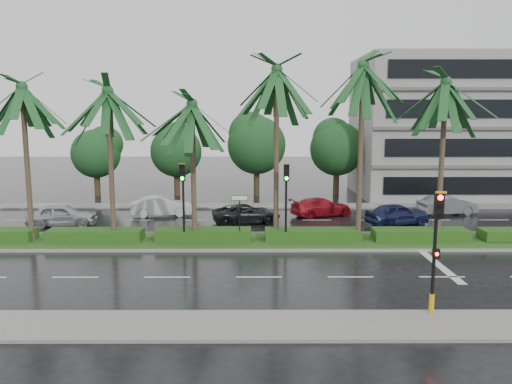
{
  "coord_description": "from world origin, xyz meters",
  "views": [
    {
      "loc": [
        -0.2,
        -25.91,
        6.97
      ],
      "look_at": [
        -0.11,
        1.5,
        2.76
      ],
      "focal_mm": 35.0,
      "sensor_mm": 36.0,
      "label": 1
    }
  ],
  "objects_px": {
    "signal_median_left": "(183,191)",
    "car_red": "(321,207)",
    "signal_near": "(436,248)",
    "car_silver": "(62,215)",
    "car_darkgrey": "(246,214)",
    "car_white": "(162,206)",
    "car_blue": "(397,214)",
    "car_grey": "(447,205)",
    "street_sign": "(239,207)"
  },
  "relations": [
    {
      "from": "signal_median_left",
      "to": "car_silver",
      "type": "relative_size",
      "value": 1.03
    },
    {
      "from": "signal_median_left",
      "to": "car_red",
      "type": "height_order",
      "value": "signal_median_left"
    },
    {
      "from": "car_silver",
      "to": "car_red",
      "type": "height_order",
      "value": "car_silver"
    },
    {
      "from": "car_blue",
      "to": "car_grey",
      "type": "relative_size",
      "value": 1.0
    },
    {
      "from": "signal_median_left",
      "to": "signal_near",
      "type": "bearing_deg",
      "value": -44.09
    },
    {
      "from": "car_white",
      "to": "car_grey",
      "type": "distance_m",
      "value": 20.18
    },
    {
      "from": "car_blue",
      "to": "signal_median_left",
      "type": "bearing_deg",
      "value": 94.11
    },
    {
      "from": "car_white",
      "to": "car_darkgrey",
      "type": "xyz_separation_m",
      "value": [
        5.96,
        -2.36,
        -0.08
      ]
    },
    {
      "from": "street_sign",
      "to": "car_white",
      "type": "xyz_separation_m",
      "value": [
        -5.67,
        7.98,
        -1.43
      ]
    },
    {
      "from": "car_silver",
      "to": "car_red",
      "type": "xyz_separation_m",
      "value": [
        16.93,
        3.21,
        -0.08
      ]
    },
    {
      "from": "car_red",
      "to": "car_grey",
      "type": "height_order",
      "value": "car_grey"
    },
    {
      "from": "signal_near",
      "to": "car_grey",
      "type": "relative_size",
      "value": 1.05
    },
    {
      "from": "car_red",
      "to": "car_grey",
      "type": "bearing_deg",
      "value": -108.34
    },
    {
      "from": "signal_median_left",
      "to": "street_sign",
      "type": "xyz_separation_m",
      "value": [
        3.0,
        0.18,
        -0.87
      ]
    },
    {
      "from": "car_darkgrey",
      "to": "street_sign",
      "type": "bearing_deg",
      "value": 163.58
    },
    {
      "from": "signal_median_left",
      "to": "car_darkgrey",
      "type": "distance_m",
      "value": 7.08
    },
    {
      "from": "car_red",
      "to": "car_blue",
      "type": "distance_m",
      "value": 5.35
    },
    {
      "from": "street_sign",
      "to": "car_silver",
      "type": "xyz_separation_m",
      "value": [
        -11.43,
        4.74,
        -1.4
      ]
    },
    {
      "from": "signal_near",
      "to": "car_blue",
      "type": "height_order",
      "value": "signal_near"
    },
    {
      "from": "signal_near",
      "to": "signal_median_left",
      "type": "distance_m",
      "value": 13.93
    },
    {
      "from": "car_white",
      "to": "car_blue",
      "type": "distance_m",
      "value": 15.94
    },
    {
      "from": "signal_near",
      "to": "car_silver",
      "type": "distance_m",
      "value": 23.58
    },
    {
      "from": "car_darkgrey",
      "to": "car_blue",
      "type": "bearing_deg",
      "value": -106.85
    },
    {
      "from": "car_red",
      "to": "car_blue",
      "type": "xyz_separation_m",
      "value": [
        4.5,
        -2.9,
        0.06
      ]
    },
    {
      "from": "car_darkgrey",
      "to": "car_grey",
      "type": "bearing_deg",
      "value": -92.59
    },
    {
      "from": "signal_median_left",
      "to": "car_white",
      "type": "relative_size",
      "value": 1.03
    },
    {
      "from": "car_darkgrey",
      "to": "car_grey",
      "type": "xyz_separation_m",
      "value": [
        14.21,
        2.74,
        0.06
      ]
    },
    {
      "from": "car_grey",
      "to": "car_darkgrey",
      "type": "bearing_deg",
      "value": 89.59
    },
    {
      "from": "signal_near",
      "to": "car_silver",
      "type": "bearing_deg",
      "value": 141.6
    },
    {
      "from": "street_sign",
      "to": "car_darkgrey",
      "type": "distance_m",
      "value": 5.82
    },
    {
      "from": "car_silver",
      "to": "car_blue",
      "type": "relative_size",
      "value": 1.03
    },
    {
      "from": "signal_median_left",
      "to": "car_blue",
      "type": "distance_m",
      "value": 14.2
    },
    {
      "from": "car_darkgrey",
      "to": "car_red",
      "type": "relative_size",
      "value": 1.01
    },
    {
      "from": "signal_near",
      "to": "car_darkgrey",
      "type": "relative_size",
      "value": 0.98
    },
    {
      "from": "car_darkgrey",
      "to": "car_silver",
      "type": "bearing_deg",
      "value": 80.78
    },
    {
      "from": "street_sign",
      "to": "signal_near",
      "type": "bearing_deg",
      "value": -54.66
    },
    {
      "from": "signal_median_left",
      "to": "car_grey",
      "type": "bearing_deg",
      "value": 26.02
    },
    {
      "from": "street_sign",
      "to": "car_darkgrey",
      "type": "bearing_deg",
      "value": 87.09
    },
    {
      "from": "car_white",
      "to": "car_blue",
      "type": "xyz_separation_m",
      "value": [
        15.67,
        -2.93,
        0.0
      ]
    },
    {
      "from": "car_white",
      "to": "car_grey",
      "type": "bearing_deg",
      "value": -98.14
    },
    {
      "from": "street_sign",
      "to": "car_darkgrey",
      "type": "xyz_separation_m",
      "value": [
        0.29,
        5.62,
        -1.51
      ]
    },
    {
      "from": "signal_near",
      "to": "car_white",
      "type": "xyz_separation_m",
      "value": [
        -12.67,
        17.85,
        -1.8
      ]
    },
    {
      "from": "car_grey",
      "to": "signal_near",
      "type": "bearing_deg",
      "value": 146.3
    },
    {
      "from": "signal_median_left",
      "to": "car_white",
      "type": "bearing_deg",
      "value": 108.14
    },
    {
      "from": "car_darkgrey",
      "to": "car_grey",
      "type": "height_order",
      "value": "car_grey"
    },
    {
      "from": "signal_median_left",
      "to": "car_silver",
      "type": "height_order",
      "value": "signal_median_left"
    },
    {
      "from": "car_grey",
      "to": "street_sign",
      "type": "bearing_deg",
      "value": 108.63
    },
    {
      "from": "signal_median_left",
      "to": "street_sign",
      "type": "bearing_deg",
      "value": 3.47
    },
    {
      "from": "street_sign",
      "to": "car_grey",
      "type": "distance_m",
      "value": 16.8
    },
    {
      "from": "car_silver",
      "to": "car_blue",
      "type": "xyz_separation_m",
      "value": [
        21.43,
        0.31,
        -0.02
      ]
    }
  ]
}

